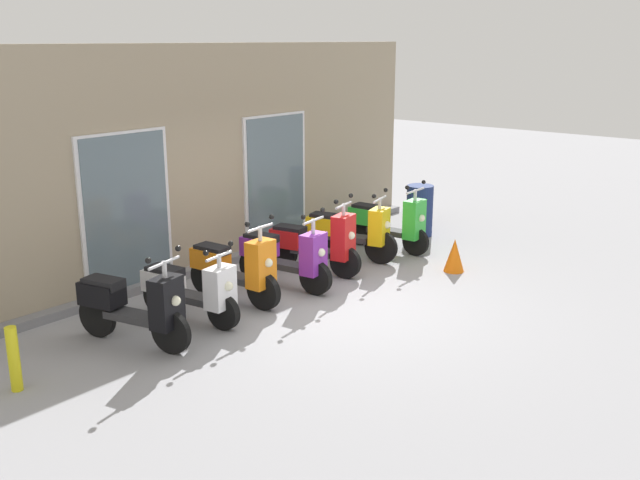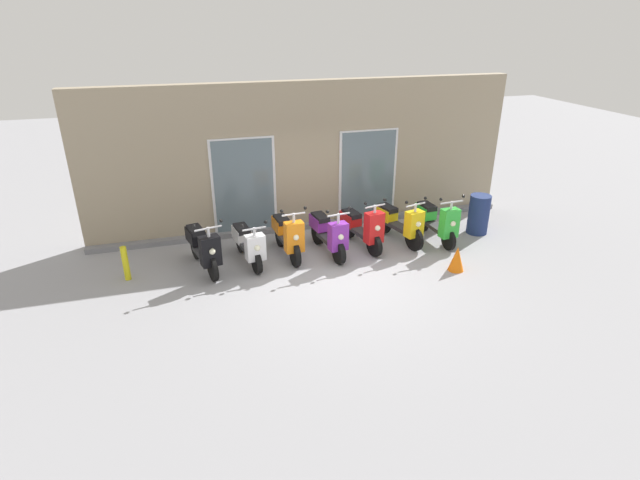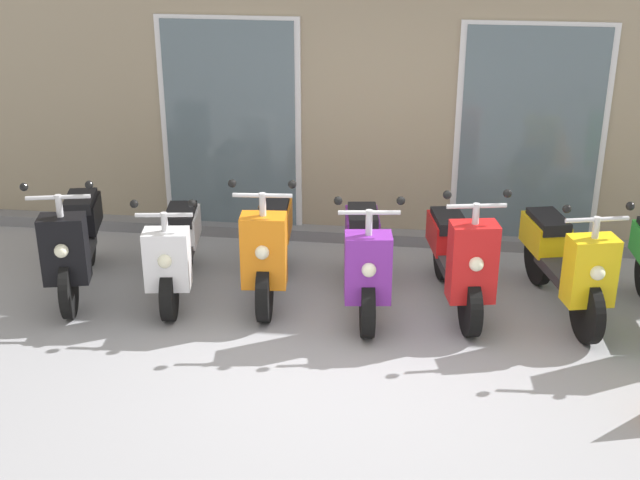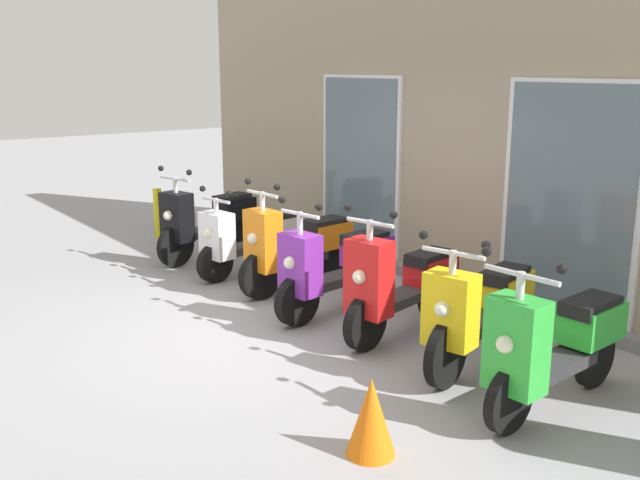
{
  "view_description": "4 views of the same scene",
  "coord_description": "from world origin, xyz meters",
  "views": [
    {
      "loc": [
        -7.33,
        -5.82,
        3.51
      ],
      "look_at": [
        0.21,
        0.47,
        0.77
      ],
      "focal_mm": 40.69,
      "sensor_mm": 36.0,
      "label": 1
    },
    {
      "loc": [
        -2.91,
        -8.41,
        4.74
      ],
      "look_at": [
        -0.27,
        0.61,
        0.51
      ],
      "focal_mm": 28.0,
      "sensor_mm": 36.0,
      "label": 2
    },
    {
      "loc": [
        0.53,
        -5.84,
        3.49
      ],
      "look_at": [
        -0.31,
        0.53,
        0.8
      ],
      "focal_mm": 47.87,
      "sensor_mm": 36.0,
      "label": 3
    },
    {
      "loc": [
        5.42,
        -3.26,
        2.42
      ],
      "look_at": [
        -0.1,
        0.86,
        0.74
      ],
      "focal_mm": 40.53,
      "sensor_mm": 36.0,
      "label": 4
    }
  ],
  "objects": [
    {
      "name": "scooter_purple",
      "position": [
        0.02,
        0.96,
        0.48
      ],
      "size": [
        0.59,
        1.57,
        1.21
      ],
      "color": "black",
      "rests_on": "ground_plane"
    },
    {
      "name": "scooter_white",
      "position": [
        -1.7,
        1.04,
        0.43
      ],
      "size": [
        0.6,
        1.53,
        1.08
      ],
      "color": "black",
      "rests_on": "ground_plane"
    },
    {
      "name": "scooter_yellow",
      "position": [
        1.74,
        1.11,
        0.49
      ],
      "size": [
        0.74,
        1.63,
        1.19
      ],
      "color": "black",
      "rests_on": "ground_plane"
    },
    {
      "name": "scooter_red",
      "position": [
        0.84,
        1.08,
        0.48
      ],
      "size": [
        0.66,
        1.59,
        1.26
      ],
      "color": "black",
      "rests_on": "ground_plane"
    },
    {
      "name": "storefront_facade",
      "position": [
        -0.0,
        2.7,
        1.67
      ],
      "size": [
        10.16,
        0.5,
        3.45
      ],
      "color": "gray",
      "rests_on": "ground_plane"
    },
    {
      "name": "scooter_black",
      "position": [
        -2.62,
        0.95,
        0.51
      ],
      "size": [
        0.72,
        1.6,
        1.22
      ],
      "color": "black",
      "rests_on": "ground_plane"
    },
    {
      "name": "ground_plane",
      "position": [
        0.0,
        0.0,
        0.0
      ],
      "size": [
        40.0,
        40.0,
        0.0
      ],
      "primitive_type": "plane",
      "color": "#939399"
    },
    {
      "name": "scooter_orange",
      "position": [
        -0.84,
        1.09,
        0.49
      ],
      "size": [
        0.56,
        1.56,
        1.26
      ],
      "color": "black",
      "rests_on": "ground_plane"
    }
  ]
}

